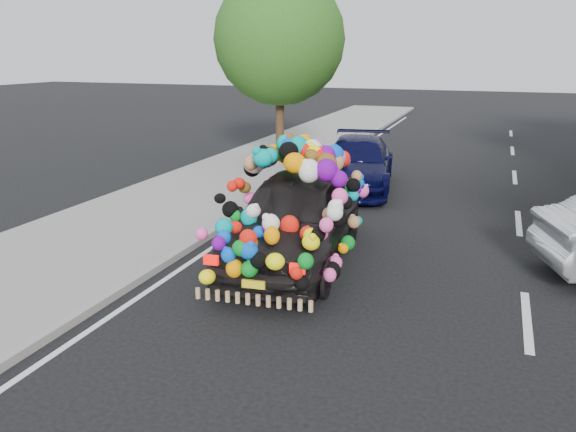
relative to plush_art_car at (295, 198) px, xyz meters
name	(u,v)px	position (x,y,z in m)	size (l,w,h in m)	color
ground	(288,285)	(0.30, -1.18, -1.15)	(100.00, 100.00, 0.00)	black
sidewalk	(74,250)	(-4.00, -1.18, -1.09)	(4.00, 60.00, 0.12)	gray
kerb	(163,263)	(-2.05, -1.18, -1.09)	(0.15, 60.00, 0.13)	gray
lane_markings	(527,320)	(3.90, -1.18, -1.15)	(6.00, 50.00, 0.01)	silver
tree_near_sidewalk	(280,39)	(-3.50, 8.32, 2.87)	(4.20, 4.20, 6.13)	#332114
plush_art_car	(295,198)	(0.00, 0.00, 0.00)	(2.67, 5.05, 2.24)	black
navy_sedan	(357,163)	(-0.29, 5.89, -0.47)	(1.91, 4.71, 1.37)	black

